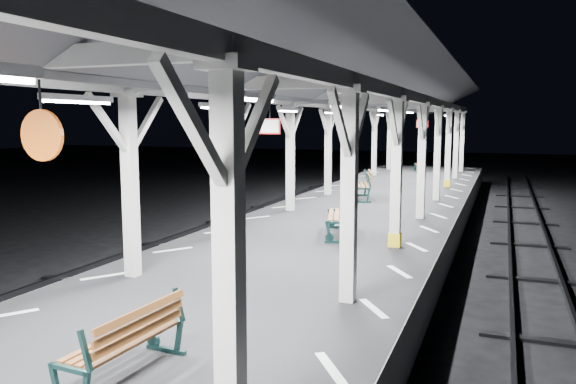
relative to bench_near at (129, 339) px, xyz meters
The scene contains 11 objects.
ground 5.63m from the bench_near, 95.08° to the left, with size 120.00×120.00×0.00m, color black.
platform 5.52m from the bench_near, 95.08° to the left, with size 6.00×50.00×1.00m, color black.
hazard_stripes_left 6.18m from the bench_near, 118.42° to the left, with size 1.00×48.00×0.01m, color silver.
hazard_stripes_right 5.78m from the bench_near, 70.03° to the left, with size 1.00×48.00×0.01m, color silver.
track_left 7.83m from the bench_near, 135.34° to the left, with size 2.20×60.00×0.16m.
track_right 7.19m from the bench_near, 50.17° to the left, with size 2.20×60.00×0.16m.
canopy 6.25m from the bench_near, 95.09° to the left, with size 5.40×49.00×4.65m.
bench_near is the anchor object (origin of this frame).
bench_mid 8.27m from the bench_near, 89.08° to the left, with size 1.16×2.00×1.02m.
bench_far 14.72m from the bench_near, 93.63° to the left, with size 1.17×1.99×1.02m.
bench_extra 26.75m from the bench_near, 91.19° to the left, with size 0.84×1.55×0.79m.
Camera 1 is at (4.17, -10.21, 3.79)m, focal length 35.00 mm.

